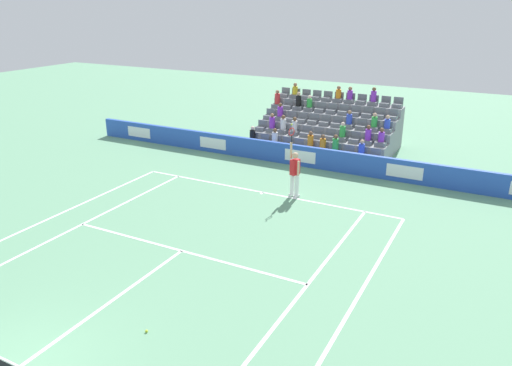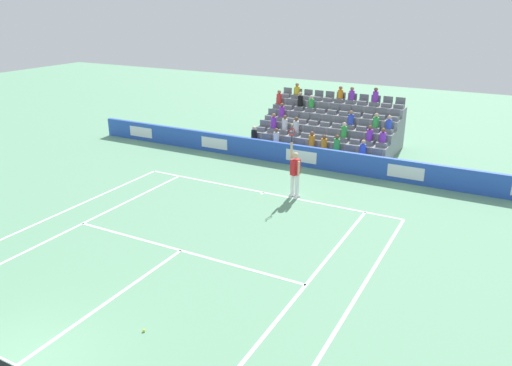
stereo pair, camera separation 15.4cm
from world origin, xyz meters
name	(u,v)px [view 1 (the left image)]	position (x,y,z in m)	size (l,w,h in m)	color
line_baseline	(263,192)	(0.00, -11.89, 0.00)	(10.97, 0.10, 0.01)	white
line_service	(182,251)	(0.00, -6.40, 0.00)	(8.23, 0.10, 0.01)	white
line_centre_service	(107,305)	(0.00, -3.20, 0.00)	(0.10, 6.40, 0.01)	white
line_singles_sideline_left	(72,229)	(4.12, -5.95, 0.00)	(0.10, 11.89, 0.01)	white
line_singles_sideline_right	(301,293)	(-4.12, -5.95, 0.00)	(0.10, 11.89, 0.01)	white
line_doubles_sideline_left	(43,221)	(5.49, -5.95, 0.00)	(0.10, 11.89, 0.01)	white
line_doubles_sideline_right	(352,307)	(-5.49, -5.95, 0.00)	(0.10, 11.89, 0.01)	white
line_centre_mark	(262,193)	(0.00, -11.79, 0.00)	(0.10, 0.20, 0.01)	white
sponsor_barrier	(301,156)	(0.00, -15.71, 0.48)	(23.43, 0.22, 0.96)	blue
tennis_player	(295,172)	(-1.24, -12.09, 0.99)	(0.51, 0.43, 2.85)	white
stadium_stand	(328,131)	(0.00, -19.26, 0.83)	(6.82, 4.75, 3.02)	gray
loose_tennis_ball	(147,331)	(-1.60, -2.80, 0.03)	(0.07, 0.07, 0.07)	#D1E533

